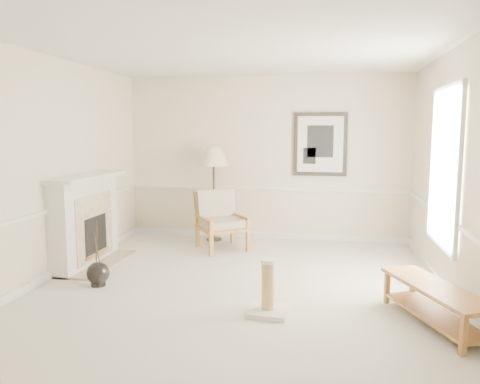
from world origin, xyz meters
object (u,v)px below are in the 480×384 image
(floor_lamp, at_px, (214,159))
(scratching_post, at_px, (268,297))
(floor_vase, at_px, (98,274))
(armchair, at_px, (220,217))
(bench, at_px, (435,299))

(floor_lamp, bearing_deg, scratching_post, -67.10)
(floor_vase, height_order, floor_lamp, floor_lamp)
(floor_vase, bearing_deg, scratching_post, -13.16)
(armchair, relative_size, floor_lamp, 0.63)
(floor_vase, relative_size, scratching_post, 1.40)
(armchair, relative_size, bench, 0.71)
(floor_lamp, relative_size, bench, 1.14)
(floor_vase, distance_m, scratching_post, 2.27)
(armchair, xyz_separation_m, floor_lamp, (-0.23, 0.54, 0.93))
(floor_vase, height_order, armchair, armchair)
(floor_vase, xyz_separation_m, bench, (3.88, -0.50, 0.11))
(armchair, distance_m, scratching_post, 2.91)
(floor_vase, distance_m, bench, 3.92)
(bench, xyz_separation_m, scratching_post, (-1.68, -0.02, -0.08))
(floor_lamp, xyz_separation_m, scratching_post, (1.35, -3.20, -1.26))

